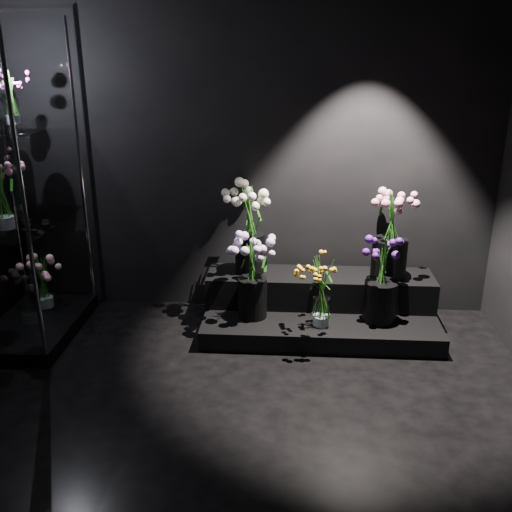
{
  "coord_description": "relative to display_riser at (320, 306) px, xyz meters",
  "views": [
    {
      "loc": [
        0.35,
        -2.57,
        2.13
      ],
      "look_at": [
        0.11,
        1.2,
        0.75
      ],
      "focal_mm": 40.0,
      "sensor_mm": 36.0,
      "label": 1
    }
  ],
  "objects": [
    {
      "name": "floor",
      "position": [
        -0.59,
        -1.64,
        -0.17
      ],
      "size": [
        4.0,
        4.0,
        0.0
      ],
      "primitive_type": "plane",
      "color": "black",
      "rests_on": "ground"
    },
    {
      "name": "wall_back",
      "position": [
        -0.59,
        0.36,
        1.23
      ],
      "size": [
        4.0,
        0.0,
        4.0
      ],
      "primitive_type": "plane",
      "rotation": [
        1.57,
        0.0,
        0.0
      ],
      "color": "black",
      "rests_on": "floor"
    },
    {
      "name": "display_riser",
      "position": [
        0.0,
        0.0,
        0.0
      ],
      "size": [
        1.83,
        0.81,
        0.41
      ],
      "color": "black",
      "rests_on": "floor"
    },
    {
      "name": "display_case",
      "position": [
        -2.25,
        -0.27,
        1.01
      ],
      "size": [
        0.64,
        1.07,
        2.36
      ],
      "color": "black",
      "rests_on": "floor"
    },
    {
      "name": "bouquet_orange_bells",
      "position": [
        -0.0,
        -0.3,
        0.27
      ],
      "size": [
        0.32,
        0.32,
        0.56
      ],
      "rotation": [
        0.0,
        0.0,
        0.15
      ],
      "color": "white",
      "rests_on": "display_riser"
    },
    {
      "name": "bouquet_lilac",
      "position": [
        -0.53,
        -0.18,
        0.38
      ],
      "size": [
        0.48,
        0.48,
        0.66
      ],
      "rotation": [
        0.0,
        0.0,
        0.42
      ],
      "color": "black",
      "rests_on": "display_riser"
    },
    {
      "name": "bouquet_purple",
      "position": [
        0.45,
        -0.19,
        0.34
      ],
      "size": [
        0.39,
        0.39,
        0.67
      ],
      "rotation": [
        0.0,
        0.0,
        0.31
      ],
      "color": "black",
      "rests_on": "display_riser"
    },
    {
      "name": "bouquet_cream_roses",
      "position": [
        -0.57,
        0.14,
        0.66
      ],
      "size": [
        0.49,
        0.49,
        0.7
      ],
      "rotation": [
        0.0,
        0.0,
        0.2
      ],
      "color": "black",
      "rests_on": "display_riser"
    },
    {
      "name": "bouquet_pink_roses",
      "position": [
        0.54,
        0.1,
        0.64
      ],
      "size": [
        0.36,
        0.36,
        0.74
      ],
      "rotation": [
        0.0,
        0.0,
        -0.01
      ],
      "color": "black",
      "rests_on": "display_riser"
    },
    {
      "name": "bouquet_case_pink",
      "position": [
        -2.27,
        -0.44,
        1.0
      ],
      "size": [
        0.33,
        0.33,
        0.48
      ],
      "rotation": [
        0.0,
        0.0,
        -0.16
      ],
      "color": "white",
      "rests_on": "display_case"
    },
    {
      "name": "bouquet_case_magenta",
      "position": [
        -2.27,
        -0.13,
        1.64
      ],
      "size": [
        0.26,
        0.26,
        0.37
      ],
      "rotation": [
        0.0,
        0.0,
        0.15
      ],
      "color": "white",
      "rests_on": "display_case"
    },
    {
      "name": "bouquet_case_base_pink",
      "position": [
        -2.27,
        -0.02,
        0.17
      ],
      "size": [
        0.35,
        0.35,
        0.42
      ],
      "rotation": [
        0.0,
        0.0,
        -0.06
      ],
      "color": "white",
      "rests_on": "display_case"
    }
  ]
}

